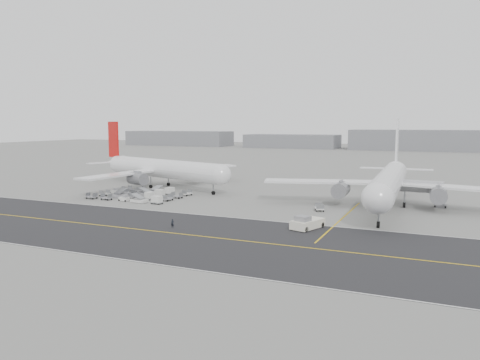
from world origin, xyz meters
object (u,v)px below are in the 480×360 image
at_px(airliner_b, 389,181).
at_px(pushback_tug, 307,223).
at_px(jet_bridge, 410,187).
at_px(ground_crew_a, 172,223).
at_px(airliner_a, 160,168).

relative_size(airliner_b, pushback_tug, 6.59).
bearing_deg(airliner_b, jet_bridge, 45.62).
bearing_deg(ground_crew_a, pushback_tug, 21.47).
height_order(airliner_a, jet_bridge, airliner_a).
distance_m(airliner_a, ground_crew_a, 54.64).
relative_size(airliner_a, jet_bridge, 3.43).
distance_m(airliner_b, pushback_tug, 30.48).
height_order(airliner_a, ground_crew_a, airliner_a).
distance_m(airliner_b, jet_bridge, 6.34).
distance_m(airliner_a, airliner_b, 64.30).
distance_m(airliner_a, pushback_tug, 64.26).
relative_size(pushback_tug, ground_crew_a, 5.34).
xyz_separation_m(airliner_a, airliner_b, (63.89, -7.22, 0.20)).
xyz_separation_m(airliner_a, pushback_tug, (53.41, -35.46, -4.43)).
distance_m(pushback_tug, jet_bridge, 36.01).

